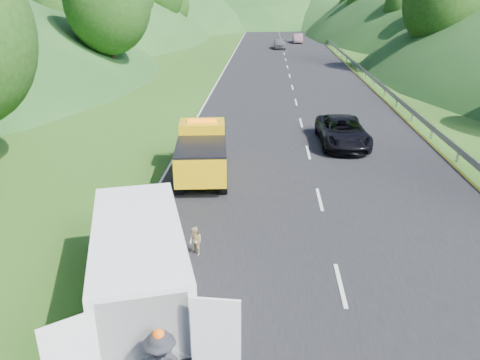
# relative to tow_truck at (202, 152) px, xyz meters

# --- Properties ---
(ground) EXTENTS (320.00, 320.00, 0.00)m
(ground) POSITION_rel_tow_truck_xyz_m (2.10, -6.31, -1.19)
(ground) COLOR #38661E
(ground) RESTS_ON ground
(road_surface) EXTENTS (14.00, 200.00, 0.02)m
(road_surface) POSITION_rel_tow_truck_xyz_m (5.10, 33.69, -1.18)
(road_surface) COLOR black
(road_surface) RESTS_ON ground
(guardrail) EXTENTS (0.06, 140.00, 1.52)m
(guardrail) POSITION_rel_tow_truck_xyz_m (12.40, 46.19, -1.19)
(guardrail) COLOR gray
(guardrail) RESTS_ON ground
(tree_line_left) EXTENTS (14.00, 140.00, 14.00)m
(tree_line_left) POSITION_rel_tow_truck_xyz_m (-16.90, 53.69, -1.19)
(tree_line_left) COLOR #285118
(tree_line_left) RESTS_ON ground
(tree_line_right) EXTENTS (14.00, 140.00, 14.00)m
(tree_line_right) POSITION_rel_tow_truck_xyz_m (25.10, 53.69, -1.19)
(tree_line_right) COLOR #285118
(tree_line_right) RESTS_ON ground
(hills_backdrop) EXTENTS (201.00, 288.60, 44.00)m
(hills_backdrop) POSITION_rel_tow_truck_xyz_m (8.60, 128.39, -1.19)
(hills_backdrop) COLOR #2D5B23
(hills_backdrop) RESTS_ON ground
(tow_truck) EXTENTS (2.65, 5.85, 2.43)m
(tow_truck) POSITION_rel_tow_truck_xyz_m (0.00, 0.00, 0.00)
(tow_truck) COLOR black
(tow_truck) RESTS_ON ground
(white_van) EXTENTS (4.77, 7.39, 2.43)m
(white_van) POSITION_rel_tow_truck_xyz_m (-0.37, -9.49, 0.19)
(white_van) COLOR black
(white_van) RESTS_ON ground
(woman) EXTENTS (0.62, 0.68, 1.51)m
(woman) POSITION_rel_tow_truck_xyz_m (-0.83, -4.81, -1.19)
(woman) COLOR silver
(woman) RESTS_ON ground
(child) EXTENTS (0.59, 0.59, 0.96)m
(child) POSITION_rel_tow_truck_xyz_m (0.68, -6.88, -1.19)
(child) COLOR tan
(child) RESTS_ON ground
(suitcase) EXTENTS (0.41, 0.29, 0.59)m
(suitcase) POSITION_rel_tow_truck_xyz_m (-2.57, -6.90, -0.90)
(suitcase) COLOR #524F3D
(suitcase) RESTS_ON ground
(passing_suv) EXTENTS (2.63, 5.46, 1.50)m
(passing_suv) POSITION_rel_tow_truck_xyz_m (7.05, 5.16, -1.19)
(passing_suv) COLOR black
(passing_suv) RESTS_ON ground
(dist_car_a) EXTENTS (1.73, 4.30, 1.46)m
(dist_car_a) POSITION_rel_tow_truck_xyz_m (4.58, 51.65, -1.19)
(dist_car_a) COLOR #4F5054
(dist_car_a) RESTS_ON ground
(dist_car_b) EXTENTS (1.50, 4.29, 1.42)m
(dist_car_b) POSITION_rel_tow_truck_xyz_m (7.75, 60.38, -1.19)
(dist_car_b) COLOR #61414E
(dist_car_b) RESTS_ON ground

